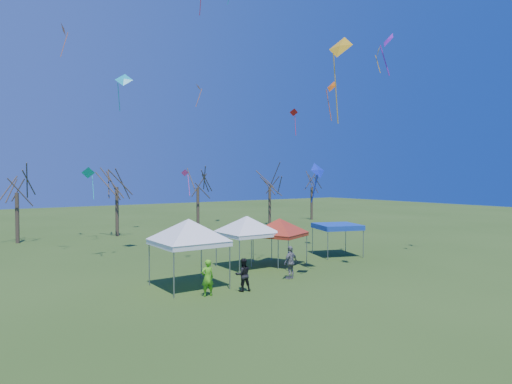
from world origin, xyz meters
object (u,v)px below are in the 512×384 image
(tree_3, at_px, (198,172))
(tree_1, at_px, (16,175))
(tent_white_west, at_px, (189,224))
(tent_blue, at_px, (337,227))
(tree_4, at_px, (270,173))
(person_dark, at_px, (243,275))
(person_green, at_px, (207,278))
(tent_white_mid, at_px, (247,219))
(tree_2, at_px, (117,170))
(tree_5, at_px, (312,176))
(person_grey, at_px, (291,262))
(tent_red, at_px, (280,222))

(tree_3, bearing_deg, tree_1, 177.94)
(tent_white_west, bearing_deg, tent_blue, 10.32)
(tree_1, bearing_deg, tree_4, -1.42)
(tree_4, bearing_deg, person_dark, -129.14)
(tree_1, height_order, tree_3, tree_3)
(tree_4, distance_m, tent_blue, 21.26)
(tree_4, xyz_separation_m, tent_white_west, (-21.16, -21.52, -2.79))
(tree_3, distance_m, person_green, 26.92)
(tent_white_mid, bearing_deg, tent_blue, -1.00)
(person_dark, bearing_deg, tree_2, -77.76)
(tree_3, xyz_separation_m, tree_4, (9.32, -0.04, -0.02))
(tree_2, xyz_separation_m, tree_4, (17.72, -0.38, -0.23))
(tree_5, bearing_deg, tree_4, -166.15)
(tree_5, distance_m, person_dark, 38.17)
(tree_4, relative_size, person_grey, 4.34)
(tree_1, xyz_separation_m, tree_4, (26.12, -0.65, 0.27))
(tree_5, relative_size, person_dark, 4.57)
(tent_white_mid, xyz_separation_m, tent_blue, (7.68, -0.13, -0.92))
(tree_4, bearing_deg, person_green, -132.00)
(person_dark, bearing_deg, tent_white_mid, -109.61)
(tent_blue, distance_m, person_dark, 12.03)
(tree_1, distance_m, tent_white_mid, 22.34)
(tree_1, xyz_separation_m, tent_white_mid, (10.17, -19.69, -2.80))
(tent_white_mid, height_order, person_grey, tent_white_mid)
(tent_red, xyz_separation_m, tent_blue, (5.58, 0.47, -0.72))
(tree_4, height_order, tent_blue, tree_4)
(tent_white_west, height_order, person_grey, tent_white_west)
(tree_5, bearing_deg, person_dark, -137.01)
(tree_1, xyz_separation_m, tree_5, (34.49, 1.42, -0.06))
(tree_4, bearing_deg, tree_1, 178.58)
(tree_5, bearing_deg, person_grey, -133.83)
(tree_2, relative_size, tent_white_mid, 1.94)
(tree_2, distance_m, person_dark, 24.79)
(tree_1, bearing_deg, tent_white_west, -77.39)
(tent_white_west, relative_size, person_green, 2.64)
(tree_1, xyz_separation_m, tree_2, (8.40, -0.27, 0.50))
(tree_5, distance_m, tent_blue, 27.22)
(tree_2, xyz_separation_m, tree_3, (8.40, -0.33, -0.21))
(tree_1, distance_m, tent_red, 23.90)
(tree_5, height_order, tent_white_mid, tree_5)
(tent_white_mid, distance_m, person_grey, 4.47)
(tree_1, xyz_separation_m, person_green, (4.92, -24.20, -4.92))
(tent_red, relative_size, person_green, 2.11)
(tent_white_mid, bearing_deg, person_green, -139.37)
(tent_white_west, xyz_separation_m, tent_red, (7.32, 1.88, -0.47))
(tree_5, bearing_deg, tent_white_mid, -139.05)
(tree_5, xyz_separation_m, person_green, (-29.57, -25.61, -4.86))
(tree_5, relative_size, tent_white_mid, 1.77)
(tree_5, distance_m, tent_red, 31.20)
(tree_2, bearing_deg, tree_3, -2.27)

